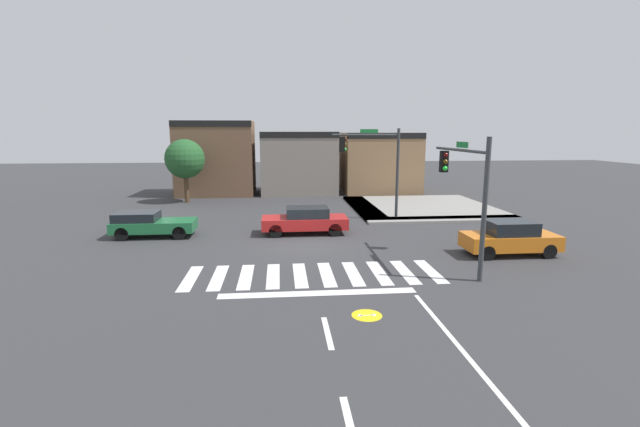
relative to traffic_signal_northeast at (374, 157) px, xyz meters
name	(u,v)px	position (x,y,z in m)	size (l,w,h in m)	color
ground_plane	(306,245)	(-4.53, -5.90, -3.90)	(120.00, 120.00, 0.00)	#353538
crosswalk_near	(313,275)	(-4.53, -10.40, -3.90)	(9.83, 2.98, 0.01)	silver
lane_markings	(396,401)	(-3.47, -18.64, -3.90)	(6.80, 24.25, 0.01)	white
bike_detector_marking	(367,315)	(-3.22, -14.37, -3.90)	(0.93, 0.93, 0.01)	yellow
curb_corner_northeast	(416,208)	(3.96, 3.51, -3.83)	(10.00, 10.60, 0.15)	gray
storefront_row	(300,161)	(-3.94, 12.92, -1.02)	(21.22, 6.14, 6.36)	brown
traffic_signal_northeast	(374,157)	(0.00, 0.00, 0.00)	(4.18, 0.32, 5.66)	#383A3D
traffic_signal_southeast	(464,179)	(1.57, -9.78, -0.30)	(0.32, 5.17, 5.29)	#383A3D
car_orange	(510,238)	(4.48, -8.41, -3.13)	(4.12, 1.72, 1.55)	orange
car_red	(305,220)	(-4.42, -3.42, -3.15)	(4.59, 1.80, 1.45)	red
car_green	(150,224)	(-12.59, -3.42, -3.20)	(4.18, 1.74, 1.33)	#1E6638
roadside_tree	(185,159)	(-13.03, 8.10, -0.53)	(3.02, 3.02, 4.91)	#4C3823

